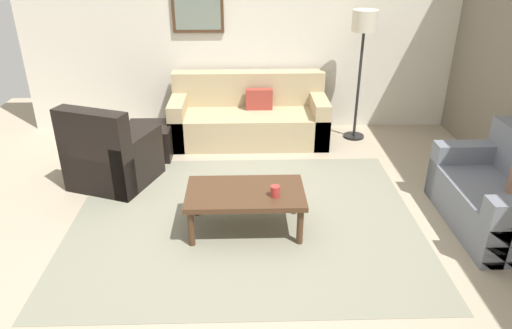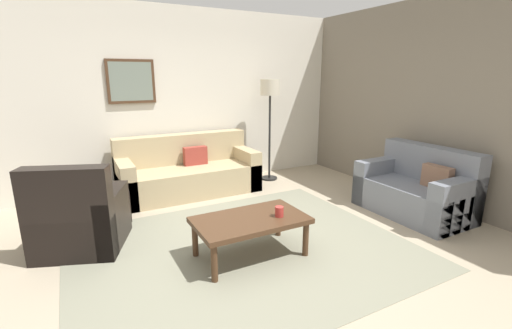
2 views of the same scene
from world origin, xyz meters
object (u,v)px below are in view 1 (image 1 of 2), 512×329
framed_artwork (198,8)px  coffee_table (246,196)px  couch_loveseat (506,198)px  couch_main (249,117)px  ottoman (150,141)px  lamp_standing (364,34)px  cup (275,191)px  armchair_leather (110,159)px

framed_artwork → coffee_table: bearing=-77.5°
couch_loveseat → coffee_table: couch_loveseat is taller
couch_main → framed_artwork: bearing=148.7°
ottoman → framed_artwork: bearing=57.3°
coffee_table → lamp_standing: (1.53, 2.24, 1.05)m
couch_main → cup: size_ratio=20.07×
armchair_leather → ottoman: 0.83m
armchair_leather → couch_loveseat: bearing=-13.7°
couch_main → ottoman: bearing=-156.8°
couch_loveseat → coffee_table: bearing=179.5°
couch_main → armchair_leather: (-1.56, -1.31, 0.01)m
couch_main → lamp_standing: lamp_standing is taller
couch_main → lamp_standing: 1.84m
couch_main → armchair_leather: 2.04m
ottoman → couch_main: bearing=23.2°
ottoman → lamp_standing: size_ratio=0.33×
couch_loveseat → lamp_standing: 2.68m
couch_loveseat → cup: size_ratio=13.13×
couch_main → framed_artwork: size_ratio=3.05×
armchair_leather → lamp_standing: lamp_standing is taller
couch_loveseat → lamp_standing: (-0.94, 2.26, 1.11)m
couch_loveseat → ottoman: size_ratio=2.42×
ottoman → lamp_standing: bearing=10.8°
couch_main → ottoman: (-1.26, -0.54, -0.10)m
couch_main → couch_loveseat: bearing=-43.5°
armchair_leather → lamp_standing: (3.02, 1.29, 1.10)m
cup → framed_artwork: (-0.86, 2.76, 1.22)m
armchair_leather → lamp_standing: 3.47m
couch_loveseat → lamp_standing: size_ratio=0.79×
couch_main → armchair_leather: size_ratio=2.00×
ottoman → armchair_leather: bearing=-111.0°
cup → coffee_table: bearing=158.9°
couch_main → couch_loveseat: size_ratio=1.53×
lamp_standing → framed_artwork: framed_artwork is taller
cup → lamp_standing: lamp_standing is taller
cup → framed_artwork: bearing=107.3°
lamp_standing → framed_artwork: 2.18m
couch_main → framed_artwork: (-0.66, 0.40, 1.38)m
ottoman → cup: cup is taller
armchair_leather → couch_main: bearing=40.1°
couch_loveseat → armchair_leather: size_ratio=1.31×
armchair_leather → framed_artwork: framed_artwork is taller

